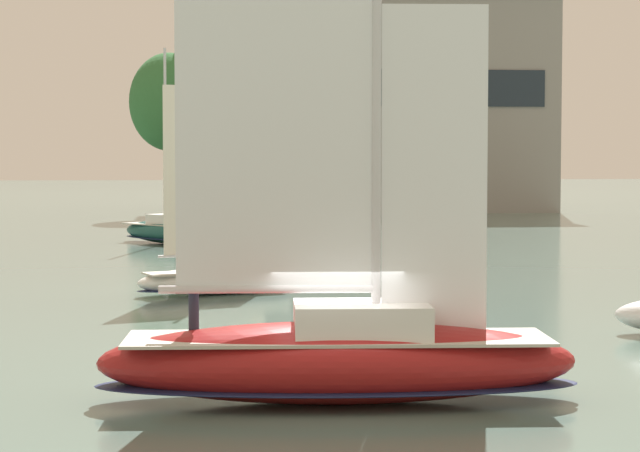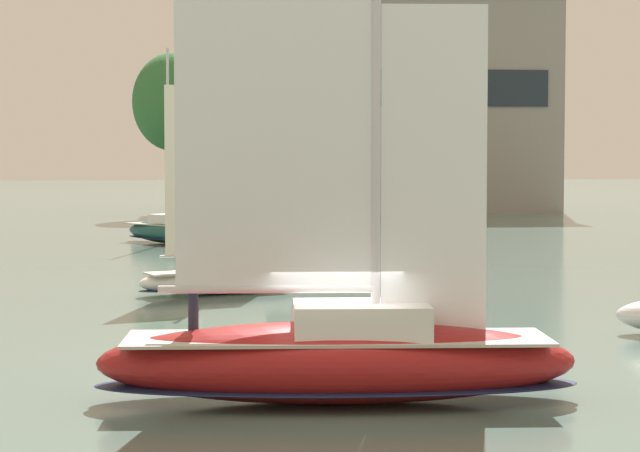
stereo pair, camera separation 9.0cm
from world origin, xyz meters
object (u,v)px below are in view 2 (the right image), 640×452
object	(u,v)px
tree_shore_right	(172,102)
sailboat_main	(338,350)
sailboat_moored_near_marina	(218,274)
sailboat_moored_mid_channel	(176,231)

from	to	relation	value
tree_shore_right	sailboat_main	distance (m)	69.64
sailboat_main	sailboat_moored_near_marina	world-z (taller)	sailboat_main
tree_shore_right	sailboat_main	world-z (taller)	sailboat_main
tree_shore_right	sailboat_moored_mid_channel	xyz separation A→B (m)	(0.39, -27.06, -7.78)
sailboat_main	tree_shore_right	bearing A→B (deg)	93.12
tree_shore_right	sailboat_moored_near_marina	xyz separation A→B (m)	(1.98, -50.50, -7.80)
tree_shore_right	sailboat_moored_near_marina	size ratio (longest dim) A/B	1.58
sailboat_moored_near_marina	sailboat_moored_mid_channel	size ratio (longest dim) A/B	0.75
sailboat_moored_near_marina	sailboat_moored_mid_channel	distance (m)	23.50
tree_shore_right	sailboat_moored_mid_channel	size ratio (longest dim) A/B	1.18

